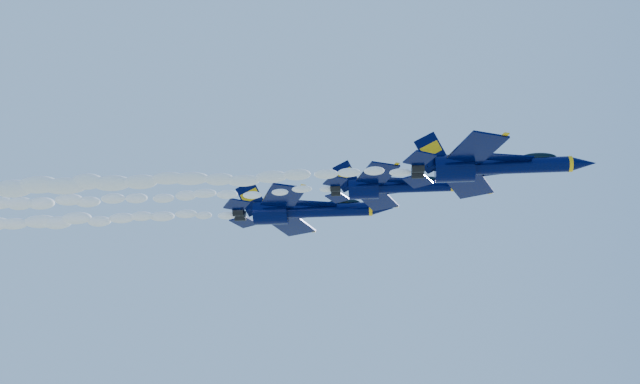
{
  "coord_description": "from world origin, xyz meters",
  "views": [
    {
      "loc": [
        9.55,
        -84.73,
        115.5
      ],
      "look_at": [
        3.31,
        -3.43,
        153.28
      ],
      "focal_mm": 45.0,
      "sensor_mm": 36.0,
      "label": 1
    }
  ],
  "objects": [
    {
      "name": "smoke_trail_jet_lead",
      "position": [
        -13.79,
        -12.47,
        150.85
      ],
      "size": [
        54.16,
        2.31,
        2.08
      ],
      "primitive_type": "ellipsoid",
      "color": "white"
    },
    {
      "name": "jet_third",
      "position": [
        0.52,
        5.01,
        154.8
      ],
      "size": [
        19.67,
        16.13,
        7.31
      ],
      "color": "black"
    },
    {
      "name": "smoke_trail_jet_third",
      "position": [
        -34.96,
        5.01,
        154.31
      ],
      "size": [
        54.16,
        2.51,
        2.26
      ],
      "primitive_type": "ellipsoid",
      "color": "white"
    },
    {
      "name": "jet_lead",
      "position": [
        21.06,
        -12.47,
        151.32
      ],
      "size": [
        18.16,
        14.9,
        6.75
      ],
      "color": "black"
    },
    {
      "name": "smoke_trail_jet_second",
      "position": [
        -22.5,
        -2.83,
        153.49
      ],
      "size": [
        54.16,
        2.02,
        1.82
      ],
      "primitive_type": "ellipsoid",
      "color": "white"
    },
    {
      "name": "jet_second",
      "position": [
        11.35,
        -2.83,
        153.94
      ],
      "size": [
        15.85,
        13.0,
        5.89
      ],
      "color": "black"
    }
  ]
}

